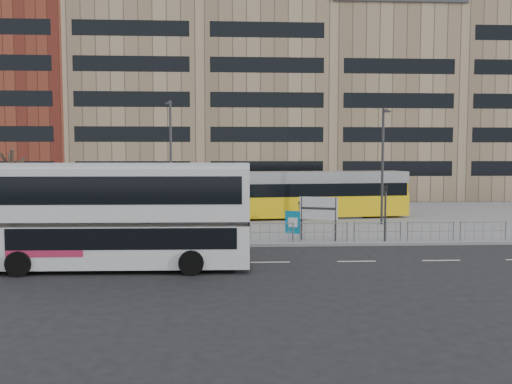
{
  "coord_description": "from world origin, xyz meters",
  "views": [
    {
      "loc": [
        0.23,
        -26.52,
        4.81
      ],
      "look_at": [
        1.83,
        6.0,
        2.54
      ],
      "focal_mm": 35.0,
      "sensor_mm": 36.0,
      "label": 1
    }
  ],
  "objects_px": {
    "traffic_light_west": "(118,206)",
    "double_decker_bus": "(116,212)",
    "station_sign": "(318,210)",
    "lamp_post_east": "(383,161)",
    "pedestrian": "(300,212)",
    "lamp_post_west": "(171,156)",
    "bare_tree": "(11,148)",
    "traffic_light_east": "(385,206)",
    "ad_panel": "(293,223)",
    "tram": "(211,196)"
  },
  "relations": [
    {
      "from": "pedestrian",
      "to": "lamp_post_east",
      "type": "height_order",
      "value": "lamp_post_east"
    },
    {
      "from": "station_sign",
      "to": "ad_panel",
      "type": "height_order",
      "value": "station_sign"
    },
    {
      "from": "double_decker_bus",
      "to": "bare_tree",
      "type": "bearing_deg",
      "value": 132.92
    },
    {
      "from": "double_decker_bus",
      "to": "tram",
      "type": "bearing_deg",
      "value": 78.66
    },
    {
      "from": "pedestrian",
      "to": "bare_tree",
      "type": "distance_m",
      "value": 19.16
    },
    {
      "from": "lamp_post_east",
      "to": "bare_tree",
      "type": "bearing_deg",
      "value": -172.63
    },
    {
      "from": "traffic_light_west",
      "to": "double_decker_bus",
      "type": "bearing_deg",
      "value": -97.61
    },
    {
      "from": "station_sign",
      "to": "lamp_post_east",
      "type": "distance_m",
      "value": 8.97
    },
    {
      "from": "ad_panel",
      "to": "traffic_light_west",
      "type": "distance_m",
      "value": 9.72
    },
    {
      "from": "ad_panel",
      "to": "lamp_post_east",
      "type": "bearing_deg",
      "value": 58.43
    },
    {
      "from": "lamp_post_west",
      "to": "bare_tree",
      "type": "xyz_separation_m",
      "value": [
        -8.86,
        -6.08,
        0.46
      ]
    },
    {
      "from": "double_decker_bus",
      "to": "traffic_light_east",
      "type": "bearing_deg",
      "value": 23.22
    },
    {
      "from": "tram",
      "to": "pedestrian",
      "type": "distance_m",
      "value": 6.83
    },
    {
      "from": "lamp_post_east",
      "to": "ad_panel",
      "type": "bearing_deg",
      "value": -139.2
    },
    {
      "from": "pedestrian",
      "to": "traffic_light_east",
      "type": "bearing_deg",
      "value": -150.06
    },
    {
      "from": "traffic_light_west",
      "to": "traffic_light_east",
      "type": "xyz_separation_m",
      "value": [
        14.69,
        -0.51,
        0.0
      ]
    },
    {
      "from": "pedestrian",
      "to": "lamp_post_east",
      "type": "distance_m",
      "value": 6.7
    },
    {
      "from": "lamp_post_east",
      "to": "station_sign",
      "type": "bearing_deg",
      "value": -130.82
    },
    {
      "from": "traffic_light_east",
      "to": "lamp_post_west",
      "type": "bearing_deg",
      "value": 148.12
    },
    {
      "from": "traffic_light_east",
      "to": "lamp_post_east",
      "type": "relative_size",
      "value": 0.39
    },
    {
      "from": "pedestrian",
      "to": "traffic_light_east",
      "type": "distance_m",
      "value": 8.76
    },
    {
      "from": "double_decker_bus",
      "to": "pedestrian",
      "type": "bearing_deg",
      "value": 54.76
    },
    {
      "from": "traffic_light_east",
      "to": "ad_panel",
      "type": "bearing_deg",
      "value": 175.19
    },
    {
      "from": "lamp_post_west",
      "to": "traffic_light_west",
      "type": "bearing_deg",
      "value": -100.4
    },
    {
      "from": "traffic_light_east",
      "to": "lamp_post_east",
      "type": "xyz_separation_m",
      "value": [
        1.95,
        6.96,
        2.41
      ]
    },
    {
      "from": "pedestrian",
      "to": "bare_tree",
      "type": "height_order",
      "value": "bare_tree"
    },
    {
      "from": "double_decker_bus",
      "to": "lamp_post_east",
      "type": "bearing_deg",
      "value": 40.01
    },
    {
      "from": "station_sign",
      "to": "traffic_light_east",
      "type": "bearing_deg",
      "value": 11.14
    },
    {
      "from": "station_sign",
      "to": "traffic_light_east",
      "type": "xyz_separation_m",
      "value": [
        3.64,
        -0.49,
        0.28
      ]
    },
    {
      "from": "pedestrian",
      "to": "traffic_light_east",
      "type": "relative_size",
      "value": 0.5
    },
    {
      "from": "ad_panel",
      "to": "lamp_post_west",
      "type": "xyz_separation_m",
      "value": [
        -7.92,
        9.04,
        3.82
      ]
    },
    {
      "from": "ad_panel",
      "to": "bare_tree",
      "type": "bearing_deg",
      "value": -172.36
    },
    {
      "from": "traffic_light_east",
      "to": "lamp_post_west",
      "type": "height_order",
      "value": "lamp_post_west"
    },
    {
      "from": "station_sign",
      "to": "lamp_post_east",
      "type": "height_order",
      "value": "lamp_post_east"
    },
    {
      "from": "pedestrian",
      "to": "lamp_post_west",
      "type": "distance_m",
      "value": 10.37
    },
    {
      "from": "tram",
      "to": "traffic_light_east",
      "type": "relative_size",
      "value": 9.8
    },
    {
      "from": "double_decker_bus",
      "to": "traffic_light_west",
      "type": "xyz_separation_m",
      "value": [
        -1.25,
        5.97,
        -0.34
      ]
    },
    {
      "from": "tram",
      "to": "traffic_light_west",
      "type": "relative_size",
      "value": 9.8
    },
    {
      "from": "lamp_post_east",
      "to": "bare_tree",
      "type": "xyz_separation_m",
      "value": [
        -23.77,
        -3.07,
        0.85
      ]
    },
    {
      "from": "double_decker_bus",
      "to": "lamp_post_west",
      "type": "height_order",
      "value": "lamp_post_west"
    },
    {
      "from": "tram",
      "to": "bare_tree",
      "type": "bearing_deg",
      "value": -159.57
    },
    {
      "from": "traffic_light_east",
      "to": "lamp_post_east",
      "type": "distance_m",
      "value": 7.62
    },
    {
      "from": "station_sign",
      "to": "lamp_post_east",
      "type": "xyz_separation_m",
      "value": [
        5.59,
        6.47,
        2.69
      ]
    },
    {
      "from": "station_sign",
      "to": "traffic_light_east",
      "type": "relative_size",
      "value": 0.79
    },
    {
      "from": "tram",
      "to": "lamp_post_west",
      "type": "bearing_deg",
      "value": 174.62
    },
    {
      "from": "traffic_light_west",
      "to": "bare_tree",
      "type": "bearing_deg",
      "value": 135.16
    },
    {
      "from": "station_sign",
      "to": "tram",
      "type": "bearing_deg",
      "value": 142.44
    },
    {
      "from": "tram",
      "to": "station_sign",
      "type": "bearing_deg",
      "value": -63.54
    },
    {
      "from": "double_decker_bus",
      "to": "traffic_light_west",
      "type": "distance_m",
      "value": 6.11
    },
    {
      "from": "double_decker_bus",
      "to": "ad_panel",
      "type": "height_order",
      "value": "double_decker_bus"
    }
  ]
}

